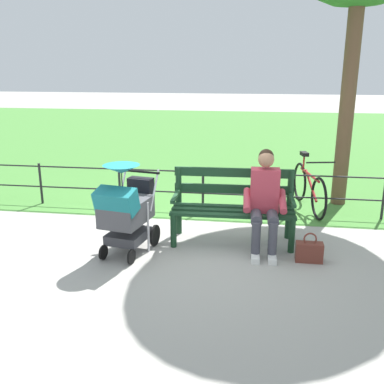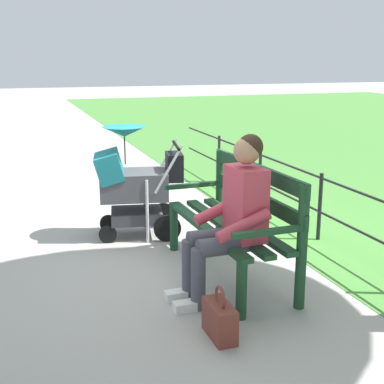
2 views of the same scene
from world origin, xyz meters
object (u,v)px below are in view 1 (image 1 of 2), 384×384
park_bench (233,203)px  bicycle (309,187)px  person_on_bench (265,198)px  handbag (309,252)px  stroller (126,208)px

park_bench → bicycle: park_bench is taller
person_on_bench → bicycle: bearing=-113.1°
bicycle → handbag: bearing=84.7°
stroller → handbag: 2.28m
stroller → handbag: bearing=-178.2°
park_bench → stroller: stroller is taller
handbag → bicycle: bearing=-95.3°
bicycle → park_bench: bearing=52.8°
person_on_bench → handbag: person_on_bench is taller
person_on_bench → bicycle: person_on_bench is taller
park_bench → bicycle: size_ratio=0.99×
park_bench → person_on_bench: (-0.40, 0.22, 0.15)m
stroller → handbag: size_ratio=3.11×
handbag → person_on_bench: bearing=-29.8°
person_on_bench → handbag: bearing=150.2°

